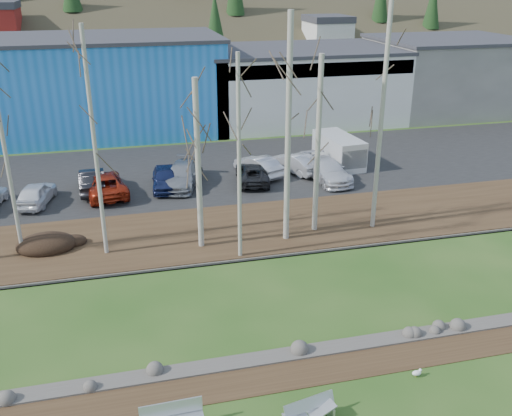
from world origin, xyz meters
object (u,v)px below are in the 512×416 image
object	(u,v)px
car_7	(327,170)
car_9	(36,194)
car_2	(104,184)
car_5	(259,166)
car_6	(252,173)
bench_damaged	(309,412)
van_white	(340,151)
seagull	(417,373)
car_4	(165,178)
car_1	(92,180)
car_8	(296,163)
car_3	(182,175)

from	to	relation	value
car_7	car_9	distance (m)	18.82
car_2	car_5	distance (m)	10.59
car_6	car_9	size ratio (longest dim) A/B	1.15
bench_damaged	van_white	xyz separation A→B (m)	(10.58, 24.11, 0.81)
seagull	van_white	distance (m)	23.76
car_4	car_7	distance (m)	10.92
car_6	car_7	size ratio (longest dim) A/B	0.90
car_5	car_6	distance (m)	1.49
bench_damaged	car_1	size ratio (longest dim) A/B	0.42
car_2	car_6	world-z (taller)	car_2
car_2	car_7	distance (m)	14.78
seagull	car_9	xyz separation A→B (m)	(-14.80, 20.24, 0.66)
car_5	car_7	size ratio (longest dim) A/B	0.82
van_white	car_9	bearing A→B (deg)	-178.01
seagull	car_9	size ratio (longest dim) A/B	0.10
car_4	car_8	world-z (taller)	car_4
car_4	car_5	distance (m)	6.72
bench_damaged	car_6	xyz separation A→B (m)	(3.46, 22.09, 0.38)
car_5	seagull	bearing A→B (deg)	67.94
car_3	car_5	distance (m)	5.52
car_2	car_4	world-z (taller)	car_2
car_2	car_3	bearing A→B (deg)	175.60
bench_damaged	car_8	xyz separation A→B (m)	(6.95, 23.36, 0.43)
car_5	car_4	bearing A→B (deg)	-13.01
car_1	car_7	bearing A→B (deg)	171.41
car_7	car_9	size ratio (longest dim) A/B	1.28
bench_damaged	car_2	world-z (taller)	car_2
bench_damaged	car_4	size ratio (longest dim) A/B	0.45
car_2	car_5	size ratio (longest dim) A/B	1.23
car_3	car_6	bearing A→B (deg)	14.22
car_9	car_3	bearing A→B (deg)	-160.71
car_4	car_3	bearing A→B (deg)	17.77
car_6	van_white	distance (m)	7.42
car_6	car_7	world-z (taller)	car_7
car_2	car_7	xyz separation A→B (m)	(14.76, -0.85, 0.02)
car_8	car_9	world-z (taller)	car_8
car_8	van_white	bearing A→B (deg)	169.07
car_3	car_9	distance (m)	9.19
car_4	car_5	world-z (taller)	car_4
car_7	car_6	bearing A→B (deg)	164.39
car_4	car_8	distance (m)	9.41
seagull	car_7	size ratio (longest dim) A/B	0.08
bench_damaged	car_1	world-z (taller)	car_1
car_4	car_7	world-z (taller)	car_7
seagull	car_3	bearing A→B (deg)	96.23
car_8	van_white	size ratio (longest dim) A/B	0.82
seagull	car_7	bearing A→B (deg)	69.95
van_white	car_6	bearing A→B (deg)	-169.49
car_2	car_9	world-z (taller)	car_2
car_4	van_white	world-z (taller)	van_white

